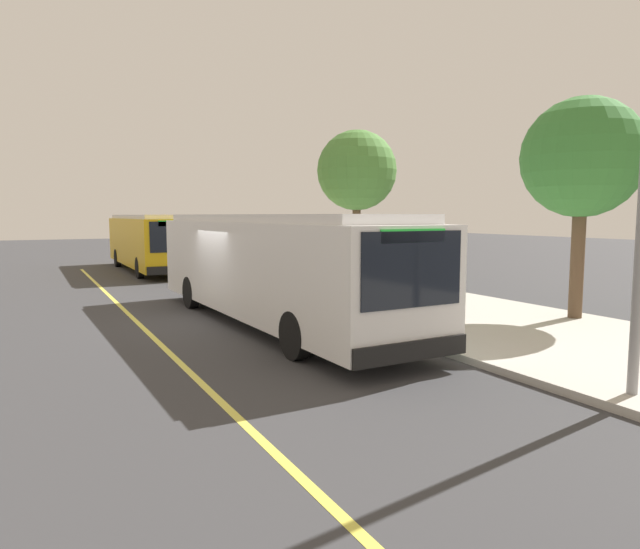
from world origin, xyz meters
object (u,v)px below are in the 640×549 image
(waiting_bench, at_px, (364,282))
(transit_bus_main, at_px, (272,264))
(route_sign_post, at_px, (334,248))
(pedestrian_commuter, at_px, (338,271))
(transit_bus_second, at_px, (150,240))

(waiting_bench, bearing_deg, transit_bus_main, -60.79)
(route_sign_post, xyz_separation_m, pedestrian_commuter, (-1.32, 0.87, -0.84))
(transit_bus_main, distance_m, pedestrian_commuter, 3.84)
(transit_bus_main, bearing_deg, transit_bus_second, -179.87)
(transit_bus_second, height_order, pedestrian_commuter, transit_bus_second)
(transit_bus_main, relative_size, transit_bus_second, 1.08)
(transit_bus_main, relative_size, route_sign_post, 4.32)
(transit_bus_main, height_order, transit_bus_second, same)
(transit_bus_main, bearing_deg, waiting_bench, 119.21)
(transit_bus_second, xyz_separation_m, pedestrian_commuter, (14.40, 3.24, -0.50))
(transit_bus_second, bearing_deg, route_sign_post, 8.57)
(transit_bus_second, xyz_separation_m, waiting_bench, (13.94, 4.52, -0.98))
(transit_bus_main, bearing_deg, pedestrian_commuter, 122.59)
(transit_bus_second, bearing_deg, pedestrian_commuter, 12.70)
(transit_bus_second, height_order, waiting_bench, transit_bus_second)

